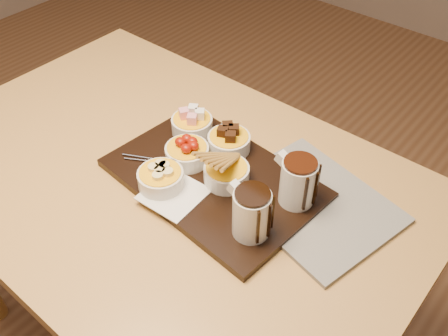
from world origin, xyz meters
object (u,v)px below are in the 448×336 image
Objects in this scene: serving_board at (214,179)px; newspaper at (312,203)px; pitcher_milk_chocolate at (298,183)px; pitcher_dark_chocolate at (252,214)px; dining_table at (166,201)px; bowl_strawberries at (187,154)px.

serving_board reaches higher than newspaper.
pitcher_dark_chocolate is at bearing -94.40° from pitcher_milk_chocolate.
pitcher_dark_chocolate is at bearing -94.44° from newspaper.
bowl_strawberries is (0.03, 0.05, 0.14)m from dining_table.
pitcher_milk_chocolate is 0.31× the size of newspaper.
pitcher_dark_chocolate and pitcher_milk_chocolate have the same top height.
serving_board is at bearing 24.04° from dining_table.
dining_table is at bearing -122.20° from bowl_strawberries.
dining_table is 0.32m from pitcher_dark_chocolate.
pitcher_dark_chocolate reaches higher than dining_table.
bowl_strawberries is at bearing 57.80° from dining_table.
bowl_strawberries is at bearing -152.07° from newspaper.
dining_table is at bearing -145.25° from newspaper.
pitcher_dark_chocolate is 0.17m from newspaper.
dining_table is 11.76× the size of pitcher_dark_chocolate.
pitcher_milk_chocolate is at bearing 19.93° from dining_table.
serving_board is at bearing 160.02° from pitcher_dark_chocolate.
serving_board is at bearing -158.20° from pitcher_milk_chocolate.
pitcher_dark_chocolate reaches higher than bowl_strawberries.
dining_table is 2.61× the size of serving_board.
bowl_strawberries reaches higher than serving_board.
pitcher_dark_chocolate is 0.31× the size of newspaper.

